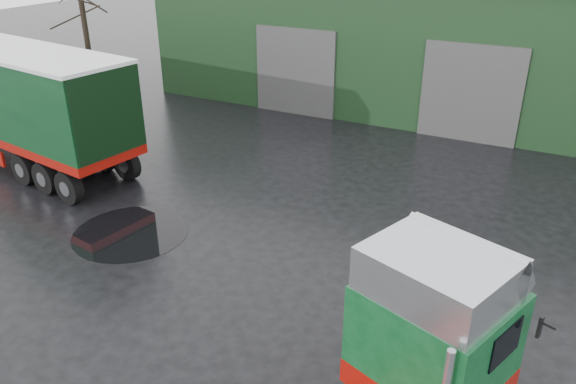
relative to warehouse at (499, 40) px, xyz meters
name	(u,v)px	position (x,y,z in m)	size (l,w,h in m)	color
ground	(254,308)	(-2.00, -20.00, -3.16)	(100.00, 100.00, 0.00)	black
warehouse	(499,40)	(0.00, 0.00, 0.00)	(32.40, 12.40, 6.30)	black
tree_left	(83,11)	(-19.00, -8.00, 1.09)	(4.40, 4.40, 8.50)	black
puddle_1	(462,312)	(2.41, -17.88, -3.15)	(2.57, 2.57, 0.01)	black
puddle_2	(131,233)	(-7.08, -18.57, -3.15)	(3.40, 3.40, 0.01)	black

